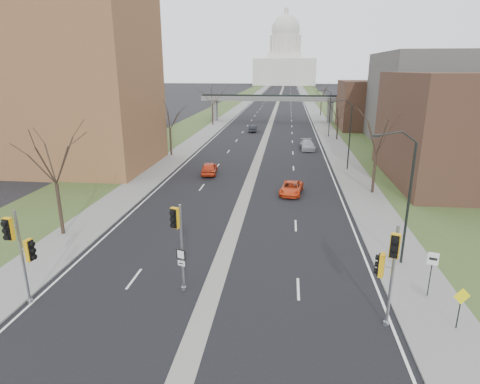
% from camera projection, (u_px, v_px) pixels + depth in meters
% --- Properties ---
extents(ground, '(700.00, 700.00, 0.00)m').
position_uv_depth(ground, '(208.00, 302.00, 22.13)').
color(ground, black).
rests_on(ground, ground).
extents(road_surface, '(20.00, 600.00, 0.01)m').
position_uv_depth(road_surface, '(279.00, 100.00, 164.51)').
color(road_surface, black).
rests_on(road_surface, ground).
extents(median_strip, '(1.20, 600.00, 0.02)m').
position_uv_depth(median_strip, '(279.00, 100.00, 164.51)').
color(median_strip, gray).
rests_on(median_strip, ground).
extents(sidewalk_right, '(4.00, 600.00, 0.12)m').
position_uv_depth(sidewalk_right, '(308.00, 100.00, 163.14)').
color(sidewalk_right, gray).
rests_on(sidewalk_right, ground).
extents(sidewalk_left, '(4.00, 600.00, 0.12)m').
position_uv_depth(sidewalk_left, '(249.00, 100.00, 165.84)').
color(sidewalk_left, gray).
rests_on(sidewalk_left, ground).
extents(grass_verge_right, '(8.00, 600.00, 0.10)m').
position_uv_depth(grass_verge_right, '(323.00, 101.00, 162.47)').
color(grass_verge_right, '#354821').
rests_on(grass_verge_right, ground).
extents(grass_verge_left, '(8.00, 600.00, 0.10)m').
position_uv_depth(grass_verge_left, '(235.00, 100.00, 166.52)').
color(grass_verge_left, '#354821').
rests_on(grass_verge_left, ground).
extents(apartment_building, '(25.00, 16.00, 22.00)m').
position_uv_depth(apartment_building, '(48.00, 80.00, 50.30)').
color(apartment_building, brown).
rests_on(apartment_building, ground).
extents(commercial_block_near, '(16.00, 20.00, 12.00)m').
position_uv_depth(commercial_block_near, '(469.00, 129.00, 44.25)').
color(commercial_block_near, '#523626').
rests_on(commercial_block_near, ground).
extents(commercial_block_mid, '(18.00, 22.00, 15.00)m').
position_uv_depth(commercial_block_mid, '(434.00, 100.00, 66.14)').
color(commercial_block_mid, '#4E4C48').
rests_on(commercial_block_mid, ground).
extents(commercial_block_far, '(14.00, 14.00, 10.00)m').
position_uv_depth(commercial_block_far, '(374.00, 105.00, 84.63)').
color(commercial_block_far, '#523626').
rests_on(commercial_block_far, ground).
extents(pedestrian_bridge, '(34.00, 3.00, 6.45)m').
position_uv_depth(pedestrian_bridge, '(272.00, 101.00, 96.64)').
color(pedestrian_bridge, slate).
rests_on(pedestrian_bridge, ground).
extents(capitol, '(48.00, 42.00, 55.75)m').
position_uv_depth(capitol, '(285.00, 61.00, 320.39)').
color(capitol, silver).
rests_on(capitol, ground).
extents(streetlight_near, '(2.61, 0.20, 8.70)m').
position_uv_depth(streetlight_near, '(400.00, 161.00, 24.55)').
color(streetlight_near, black).
rests_on(streetlight_near, sidewalk_right).
extents(streetlight_mid, '(2.61, 0.20, 8.70)m').
position_uv_depth(streetlight_mid, '(345.00, 115.00, 49.23)').
color(streetlight_mid, black).
rests_on(streetlight_mid, sidewalk_right).
extents(streetlight_far, '(2.61, 0.20, 8.70)m').
position_uv_depth(streetlight_far, '(326.00, 99.00, 73.91)').
color(streetlight_far, black).
rests_on(streetlight_far, sidewalk_right).
extents(tree_left_a, '(7.20, 7.20, 9.40)m').
position_uv_depth(tree_left_a, '(52.00, 151.00, 29.24)').
color(tree_left_a, '#382B21').
rests_on(tree_left_a, sidewalk_left).
extents(tree_left_b, '(6.75, 6.75, 8.81)m').
position_uv_depth(tree_left_b, '(169.00, 113.00, 57.83)').
color(tree_left_b, '#382B21').
rests_on(tree_left_b, sidewalk_left).
extents(tree_left_c, '(7.65, 7.65, 9.99)m').
position_uv_depth(tree_left_c, '(212.00, 94.00, 89.86)').
color(tree_left_c, '#382B21').
rests_on(tree_left_c, sidewalk_left).
extents(tree_right_a, '(7.20, 7.20, 9.40)m').
position_uv_depth(tree_right_a, '(378.00, 129.00, 39.60)').
color(tree_right_a, '#382B21').
rests_on(tree_right_a, sidewalk_right).
extents(tree_right_b, '(6.30, 6.30, 8.22)m').
position_uv_depth(tree_right_b, '(339.00, 107.00, 71.17)').
color(tree_right_b, '#382B21').
rests_on(tree_right_b, sidewalk_right).
extents(tree_right_c, '(7.65, 7.65, 9.99)m').
position_uv_depth(tree_right_c, '(322.00, 89.00, 108.77)').
color(tree_right_c, '#382B21').
rests_on(tree_right_c, sidewalk_right).
extents(signal_pole_left, '(1.06, 0.93, 5.44)m').
position_uv_depth(signal_pole_left, '(20.00, 245.00, 20.84)').
color(signal_pole_left, gray).
rests_on(signal_pole_left, ground).
extents(signal_pole_median, '(0.73, 0.88, 5.27)m').
position_uv_depth(signal_pole_median, '(178.00, 233.00, 22.07)').
color(signal_pole_median, gray).
rests_on(signal_pole_median, ground).
extents(signal_pole_right, '(0.90, 1.22, 5.41)m').
position_uv_depth(signal_pole_right, '(389.00, 262.00, 19.05)').
color(signal_pole_right, gray).
rests_on(signal_pole_right, ground).
extents(speed_limit_sign, '(0.56, 0.20, 2.65)m').
position_uv_depth(speed_limit_sign, '(432.00, 266.00, 22.08)').
color(speed_limit_sign, black).
rests_on(speed_limit_sign, sidewalk_right).
extents(warning_sign, '(0.86, 0.21, 2.23)m').
position_uv_depth(warning_sign, '(461.00, 302.00, 19.35)').
color(warning_sign, black).
rests_on(warning_sign, sidewalk_right).
extents(car_left_near, '(2.26, 4.64, 1.53)m').
position_uv_depth(car_left_near, '(209.00, 168.00, 48.93)').
color(car_left_near, red).
rests_on(car_left_near, ground).
extents(car_left_far, '(1.49, 4.14, 1.36)m').
position_uv_depth(car_left_far, '(253.00, 128.00, 82.07)').
color(car_left_far, black).
rests_on(car_left_far, ground).
extents(car_right_near, '(2.66, 4.75, 1.25)m').
position_uv_depth(car_right_near, '(291.00, 188.00, 41.19)').
color(car_right_near, '#DA4217').
rests_on(car_right_near, ground).
extents(car_right_mid, '(2.42, 5.34, 1.52)m').
position_uv_depth(car_right_mid, '(307.00, 145.00, 63.73)').
color(car_right_mid, '#9999A0').
rests_on(car_right_mid, ground).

